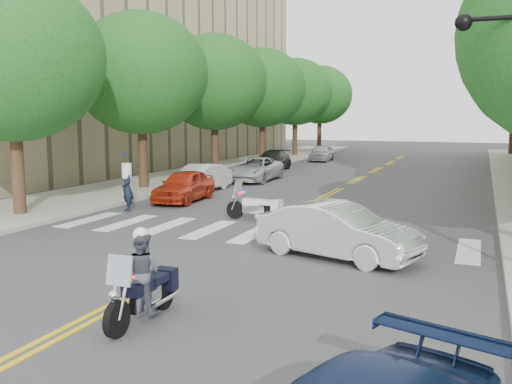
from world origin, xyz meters
The scene contains 18 objects.
ground centered at (0.00, 0.00, 0.00)m, with size 140.00×140.00×0.00m, color #38383A.
sidewalk_left centered at (-9.50, 22.00, 0.07)m, with size 5.00×60.00×0.15m, color #9E9991.
building_left centered at (-26.00, 26.00, 12.00)m, with size 26.00×44.00×24.00m, color tan.
tree_l_0 centered at (-8.80, 6.00, 5.55)m, with size 6.40×6.40×8.45m.
tree_l_1 centered at (-8.80, 14.00, 5.55)m, with size 6.40×6.40×8.45m.
tree_l_2 centered at (-8.80, 22.00, 5.55)m, with size 6.40×6.40×8.45m.
tree_l_3 centered at (-8.80, 30.00, 5.55)m, with size 6.40×6.40×8.45m.
tree_l_4 centered at (-8.80, 38.00, 5.55)m, with size 6.40×6.40×8.45m.
tree_l_5 centered at (-8.80, 46.00, 5.55)m, with size 6.40×6.40×8.45m.
motorcycle_police centered at (0.94, -1.16, 0.76)m, with size 0.71×2.10×1.70m.
motorcycle_parked centered at (-0.64, 8.48, 0.48)m, with size 2.12×0.61×1.37m.
officer_standing centered at (-5.97, 8.50, 0.88)m, with size 0.64×0.42×1.76m, color black.
convertible centered at (3.05, 4.50, 0.70)m, with size 1.48×4.25×1.40m, color white.
parked_car_a centered at (-5.20, 11.51, 0.66)m, with size 1.57×3.90×1.33m, color red.
parked_car_b centered at (-6.00, 14.50, 0.64)m, with size 1.36×3.91×1.29m, color silver.
parked_car_c centered at (-5.20, 19.50, 0.65)m, with size 2.15×4.66×1.30m, color #B3B5BC.
parked_car_d centered at (-6.30, 25.43, 0.64)m, with size 1.79×4.40×1.28m, color black.
parked_car_e centered at (-5.31, 34.00, 0.65)m, with size 1.54×3.82×1.30m, color #A7A7AC.
Camera 1 is at (6.39, -9.50, 3.65)m, focal length 40.00 mm.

